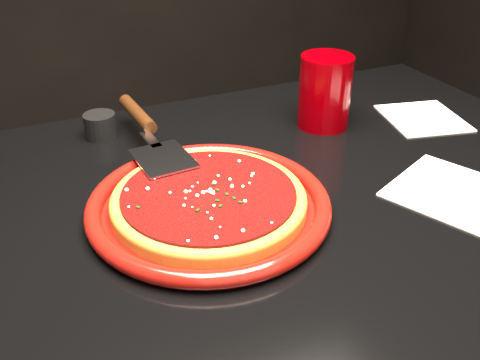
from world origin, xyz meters
name	(u,v)px	position (x,y,z in m)	size (l,w,h in m)	color
plate	(209,204)	(-0.05, 0.01, 0.76)	(0.33, 0.33, 0.02)	maroon
pizza_crust	(209,202)	(-0.05, 0.01, 0.77)	(0.27, 0.27, 0.01)	brown
pizza_crust_rim	(209,198)	(-0.05, 0.01, 0.77)	(0.27, 0.27, 0.02)	brown
pizza_sauce	(209,195)	(-0.05, 0.01, 0.78)	(0.24, 0.24, 0.01)	#600C0A
parmesan_dusting	(209,191)	(-0.05, 0.01, 0.78)	(0.23, 0.23, 0.01)	#FBEEC6
basil_flecks	(209,191)	(-0.05, 0.01, 0.78)	(0.21, 0.21, 0.00)	black
pizza_server	(150,131)	(-0.07, 0.20, 0.79)	(0.09, 0.33, 0.02)	silver
cup	(325,92)	(0.24, 0.18, 0.81)	(0.09, 0.09, 0.13)	#770003
napkin_a	(453,192)	(0.29, -0.10, 0.75)	(0.16, 0.16, 0.00)	white
napkin_b	(423,118)	(0.43, 0.13, 0.75)	(0.13, 0.14, 0.00)	white
ramekin	(100,125)	(-0.14, 0.30, 0.77)	(0.05, 0.05, 0.04)	black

